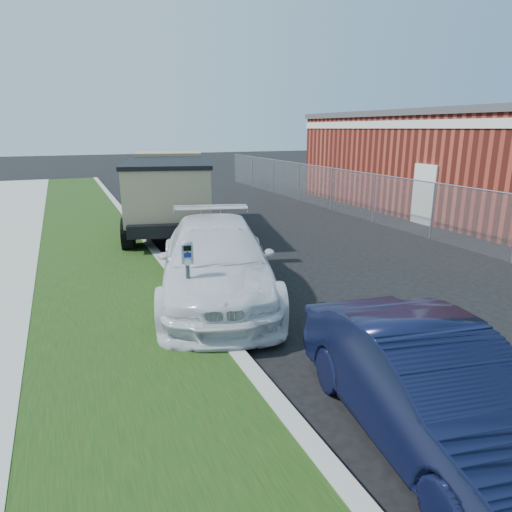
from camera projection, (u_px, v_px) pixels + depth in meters
name	position (u px, v px, depth m)	size (l,w,h in m)	color
ground	(341.00, 310.00, 8.98)	(120.00, 120.00, 0.00)	black
streetside	(33.00, 313.00, 8.64)	(6.12, 50.00, 0.15)	gray
chainlink_fence	(375.00, 189.00, 17.10)	(0.06, 30.06, 30.00)	slate
brick_building	(474.00, 160.00, 20.01)	(9.20, 14.20, 4.17)	maroon
parking_meter	(187.00, 264.00, 7.70)	(0.22, 0.16, 1.51)	#3F4247
white_wagon	(215.00, 260.00, 9.51)	(2.25, 5.52, 1.60)	silver
navy_sedan	(431.00, 389.00, 5.02)	(1.44, 4.13, 1.36)	black
dump_truck	(169.00, 189.00, 15.58)	(3.90, 6.97, 2.58)	black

